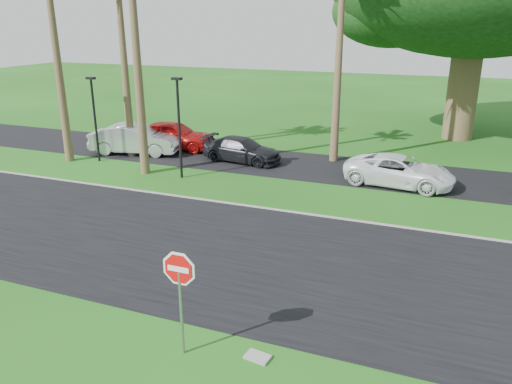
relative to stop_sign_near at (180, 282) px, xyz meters
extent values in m
plane|color=#1B4A12|center=(-0.50, 3.00, -1.77)|extent=(120.00, 120.00, 0.00)
cube|color=black|center=(-0.50, 5.00, -1.76)|extent=(120.00, 8.00, 0.02)
cube|color=black|center=(-0.50, 15.50, -1.76)|extent=(120.00, 5.00, 0.02)
cube|color=gray|center=(-0.50, 9.05, -1.74)|extent=(120.00, 0.12, 0.06)
cylinder|color=gray|center=(0.00, 0.00, -0.77)|extent=(0.07, 0.07, 2.00)
cylinder|color=white|center=(0.00, 0.00, 0.33)|extent=(1.05, 0.02, 1.05)
cylinder|color=red|center=(0.00, 0.00, 0.33)|extent=(0.90, 0.02, 0.90)
cube|color=white|center=(0.00, 0.00, 0.33)|extent=(0.50, 0.02, 0.12)
cone|color=brown|center=(-13.50, 12.00, 3.48)|extent=(0.44, 0.44, 10.50)
cone|color=brown|center=(-11.00, 14.00, 2.73)|extent=(0.44, 0.44, 9.00)
cone|color=brown|center=(-8.50, 11.50, 3.98)|extent=(0.44, 0.44, 11.50)
cone|color=brown|center=(-0.50, 17.00, 2.98)|extent=(0.44, 0.44, 9.50)
cylinder|color=brown|center=(5.50, 25.00, 1.23)|extent=(1.80, 1.80, 6.00)
cylinder|color=black|center=(-12.00, 12.50, 0.33)|extent=(0.12, 0.12, 4.20)
cube|color=black|center=(-12.00, 12.50, 2.51)|extent=(0.45, 0.25, 0.12)
cylinder|color=black|center=(-6.50, 11.50, 0.48)|extent=(0.12, 0.12, 4.50)
cube|color=black|center=(-6.50, 11.50, 2.81)|extent=(0.45, 0.25, 0.12)
imported|color=#B9BCC1|center=(-11.03, 14.47, -0.97)|extent=(5.16, 2.76, 1.61)
imported|color=#A90E0E|center=(-9.59, 16.12, -0.97)|extent=(4.91, 2.45, 1.61)
imported|color=black|center=(-4.94, 15.11, -1.16)|extent=(4.43, 2.19, 1.24)
imported|color=white|center=(3.14, 13.99, -1.11)|extent=(4.98, 2.68, 1.33)
cube|color=gray|center=(1.61, 0.42, -1.74)|extent=(0.59, 0.43, 0.06)
camera|label=1|loc=(4.91, -8.13, 5.28)|focal=35.00mm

